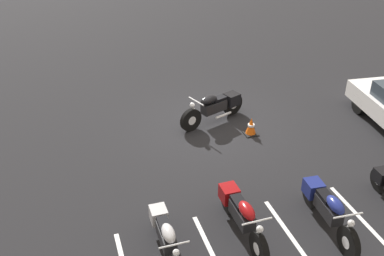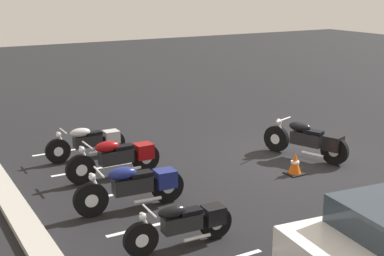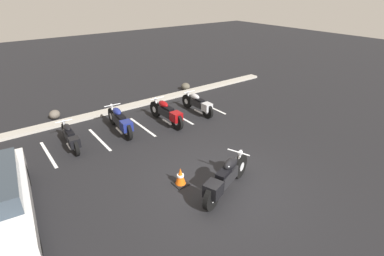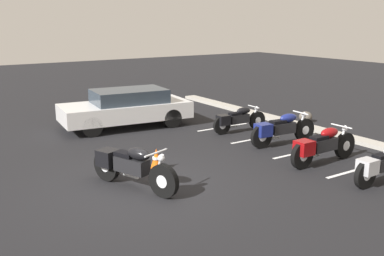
{
  "view_description": "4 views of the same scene",
  "coord_description": "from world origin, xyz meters",
  "px_view_note": "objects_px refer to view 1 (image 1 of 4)",
  "views": [
    {
      "loc": [
        4.27,
        11.22,
        6.9
      ],
      "look_at": [
        1.2,
        1.56,
        0.98
      ],
      "focal_mm": 42.0,
      "sensor_mm": 36.0,
      "label": 1
    },
    {
      "loc": [
        -10.09,
        8.93,
        4.4
      ],
      "look_at": [
        1.09,
        2.52,
        0.91
      ],
      "focal_mm": 50.0,
      "sensor_mm": 36.0,
      "label": 2
    },
    {
      "loc": [
        -4.83,
        -5.03,
        5.22
      ],
      "look_at": [
        0.94,
        2.7,
        0.54
      ],
      "focal_mm": 28.0,
      "sensor_mm": 36.0,
      "label": 3
    },
    {
      "loc": [
        8.35,
        -4.22,
        3.6
      ],
      "look_at": [
        -1.03,
        1.96,
        0.86
      ],
      "focal_mm": 42.0,
      "sensor_mm": 36.0,
      "label": 4
    }
  ],
  "objects_px": {
    "parked_bike_1": "(327,208)",
    "traffic_cone": "(251,127)",
    "parked_bike_3": "(166,235)",
    "motorcycle_black_featured": "(216,106)",
    "parked_bike_2": "(241,213)"
  },
  "relations": [
    {
      "from": "parked_bike_3",
      "to": "traffic_cone",
      "type": "height_order",
      "value": "parked_bike_3"
    },
    {
      "from": "motorcycle_black_featured",
      "to": "parked_bike_2",
      "type": "relative_size",
      "value": 0.99
    },
    {
      "from": "motorcycle_black_featured",
      "to": "parked_bike_1",
      "type": "bearing_deg",
      "value": 77.16
    },
    {
      "from": "traffic_cone",
      "to": "parked_bike_3",
      "type": "bearing_deg",
      "value": 46.55
    },
    {
      "from": "motorcycle_black_featured",
      "to": "traffic_cone",
      "type": "bearing_deg",
      "value": 103.99
    },
    {
      "from": "motorcycle_black_featured",
      "to": "traffic_cone",
      "type": "xyz_separation_m",
      "value": [
        -0.73,
        1.07,
        -0.25
      ]
    },
    {
      "from": "parked_bike_1",
      "to": "traffic_cone",
      "type": "xyz_separation_m",
      "value": [
        -0.05,
        -4.1,
        -0.23
      ]
    },
    {
      "from": "motorcycle_black_featured",
      "to": "parked_bike_3",
      "type": "distance_m",
      "value": 5.66
    },
    {
      "from": "motorcycle_black_featured",
      "to": "parked_bike_2",
      "type": "xyz_separation_m",
      "value": [
        1.19,
        4.77,
        -0.02
      ]
    },
    {
      "from": "motorcycle_black_featured",
      "to": "parked_bike_2",
      "type": "bearing_deg",
      "value": 55.72
    },
    {
      "from": "parked_bike_3",
      "to": "traffic_cone",
      "type": "bearing_deg",
      "value": 136.6
    },
    {
      "from": "parked_bike_1",
      "to": "parked_bike_2",
      "type": "distance_m",
      "value": 1.9
    },
    {
      "from": "parked_bike_1",
      "to": "parked_bike_3",
      "type": "relative_size",
      "value": 1.09
    },
    {
      "from": "parked_bike_2",
      "to": "parked_bike_3",
      "type": "relative_size",
      "value": 1.09
    },
    {
      "from": "motorcycle_black_featured",
      "to": "parked_bike_3",
      "type": "relative_size",
      "value": 1.08
    }
  ]
}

